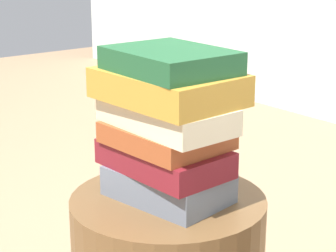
{
  "coord_description": "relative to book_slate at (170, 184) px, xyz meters",
  "views": [
    {
      "loc": [
        0.92,
        -0.73,
        0.95
      ],
      "look_at": [
        0.0,
        0.0,
        0.59
      ],
      "focal_mm": 65.85,
      "sensor_mm": 36.0,
      "label": 1
    }
  ],
  "objects": [
    {
      "name": "book_slate",
      "position": [
        0.0,
        0.0,
        0.0
      ],
      "size": [
        0.26,
        0.2,
        0.06
      ],
      "primitive_type": "cube",
      "rotation": [
        0.0,
        0.0,
        0.16
      ],
      "color": "slate",
      "rests_on": "side_table"
    },
    {
      "name": "book_forest",
      "position": [
        0.0,
        -0.01,
        0.26
      ],
      "size": [
        0.24,
        0.19,
        0.04
      ],
      "primitive_type": "cube",
      "rotation": [
        0.0,
        0.0,
        -0.01
      ],
      "color": "#1E512D",
      "rests_on": "book_ochre"
    },
    {
      "name": "book_cream",
      "position": [
        0.0,
        -0.01,
        0.15
      ],
      "size": [
        0.28,
        0.16,
        0.05
      ],
      "primitive_type": "cube",
      "rotation": [
        0.0,
        0.0,
        0.02
      ],
      "color": "beige",
      "rests_on": "book_rust"
    },
    {
      "name": "book_rust",
      "position": [
        -0.01,
        -0.0,
        0.1
      ],
      "size": [
        0.24,
        0.2,
        0.04
      ],
      "primitive_type": "cube",
      "rotation": [
        0.0,
        0.0,
        0.06
      ],
      "color": "#994723",
      "rests_on": "book_maroon"
    },
    {
      "name": "book_ochre",
      "position": [
        -0.01,
        -0.0,
        0.21
      ],
      "size": [
        0.29,
        0.21,
        0.06
      ],
      "primitive_type": "cube",
      "rotation": [
        0.0,
        0.0,
        0.05
      ],
      "color": "#B7842D",
      "rests_on": "book_cream"
    },
    {
      "name": "book_maroon",
      "position": [
        -0.01,
        -0.01,
        0.06
      ],
      "size": [
        0.27,
        0.17,
        0.05
      ],
      "primitive_type": "cube",
      "rotation": [
        0.0,
        0.0,
        0.06
      ],
      "color": "maroon",
      "rests_on": "book_slate"
    }
  ]
}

